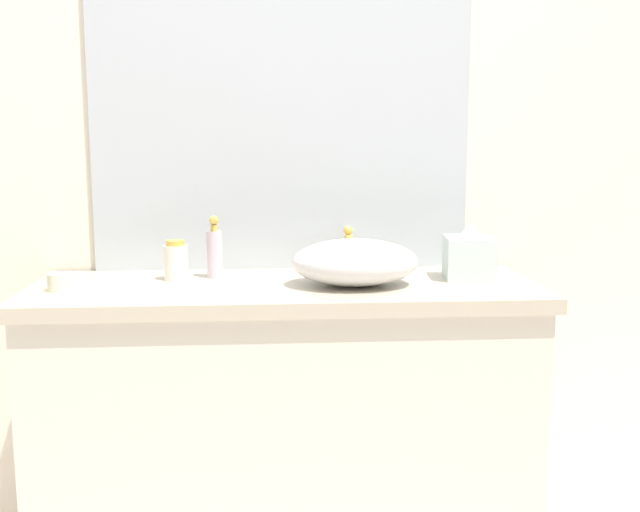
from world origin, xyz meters
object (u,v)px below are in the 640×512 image
(lotion_bottle, at_px, (176,261))
(soap_dispenser, at_px, (215,251))
(sink_basin, at_px, (355,262))
(tissue_box, at_px, (469,255))
(candle_jar, at_px, (59,282))

(lotion_bottle, bearing_deg, soap_dispenser, 14.53)
(sink_basin, bearing_deg, tissue_box, 12.37)
(lotion_bottle, xyz_separation_m, tissue_box, (0.83, -0.04, 0.01))
(candle_jar, bearing_deg, sink_basin, 1.06)
(sink_basin, xyz_separation_m, lotion_bottle, (-0.50, 0.11, -0.01))
(soap_dispenser, relative_size, candle_jar, 2.91)
(soap_dispenser, height_order, candle_jar, soap_dispenser)
(lotion_bottle, relative_size, candle_jar, 1.84)
(tissue_box, bearing_deg, sink_basin, -167.63)
(sink_basin, height_order, candle_jar, sink_basin)
(sink_basin, bearing_deg, lotion_bottle, 167.09)
(sink_basin, height_order, lotion_bottle, sink_basin)
(lotion_bottle, relative_size, tissue_box, 0.71)
(lotion_bottle, distance_m, candle_jar, 0.32)
(soap_dispenser, height_order, lotion_bottle, soap_dispenser)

